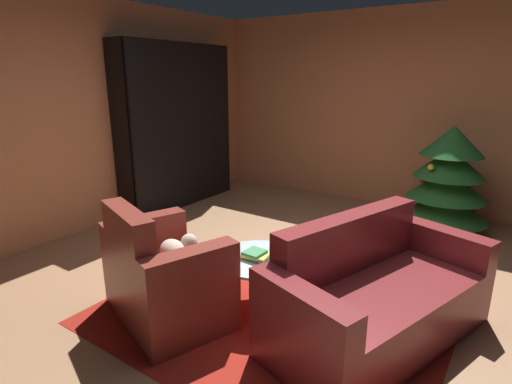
# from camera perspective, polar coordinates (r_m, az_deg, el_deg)

# --- Properties ---
(ground_plane) EXTENTS (7.06, 7.06, 0.00)m
(ground_plane) POSITION_cam_1_polar(r_m,az_deg,el_deg) (3.67, 4.52, -13.41)
(ground_plane) COLOR #9E714D
(wall_back) EXTENTS (5.62, 0.06, 2.69)m
(wall_back) POSITION_cam_1_polar(r_m,az_deg,el_deg) (5.99, 19.38, 10.81)
(wall_back) COLOR #D08253
(wall_back) RESTS_ON ground
(wall_left) EXTENTS (0.06, 6.00, 2.69)m
(wall_left) POSITION_cam_1_polar(r_m,az_deg,el_deg) (5.18, -23.29, 9.72)
(wall_left) COLOR #D08253
(wall_left) RESTS_ON ground
(area_rug) EXTENTS (2.53, 1.89, 0.01)m
(area_rug) POSITION_cam_1_polar(r_m,az_deg,el_deg) (3.27, 1.46, -17.33)
(area_rug) COLOR maroon
(area_rug) RESTS_ON ground
(bookshelf_unit) EXTENTS (0.35, 1.90, 2.23)m
(bookshelf_unit) POSITION_cam_1_polar(r_m,az_deg,el_deg) (5.91, -10.06, 8.99)
(bookshelf_unit) COLOR black
(bookshelf_unit) RESTS_ON ground
(armchair_red) EXTENTS (1.17, 0.98, 0.92)m
(armchair_red) POSITION_cam_1_polar(r_m,az_deg,el_deg) (3.21, -12.92, -11.72)
(armchair_red) COLOR maroon
(armchair_red) RESTS_ON ground
(couch_red) EXTENTS (1.28, 1.86, 0.84)m
(couch_red) POSITION_cam_1_polar(r_m,az_deg,el_deg) (3.07, 16.44, -14.13)
(couch_red) COLOR maroon
(couch_red) RESTS_ON ground
(coffee_table) EXTENTS (0.70, 0.70, 0.44)m
(coffee_table) POSITION_cam_1_polar(r_m,az_deg,el_deg) (3.22, 0.50, -9.89)
(coffee_table) COLOR black
(coffee_table) RESTS_ON ground
(book_stack_on_table) EXTENTS (0.22, 0.17, 0.06)m
(book_stack_on_table) POSITION_cam_1_polar(r_m,az_deg,el_deg) (3.16, -0.13, -8.91)
(book_stack_on_table) COLOR #36844E
(book_stack_on_table) RESTS_ON coffee_table
(bottle_on_table) EXTENTS (0.07, 0.07, 0.22)m
(bottle_on_table) POSITION_cam_1_polar(r_m,az_deg,el_deg) (3.02, 2.68, -8.96)
(bottle_on_table) COLOR #1F5A25
(bottle_on_table) RESTS_ON coffee_table
(decorated_tree) EXTENTS (0.99, 0.99, 1.26)m
(decorated_tree) POSITION_cam_1_polar(r_m,az_deg,el_deg) (5.25, 25.46, 1.64)
(decorated_tree) COLOR brown
(decorated_tree) RESTS_ON ground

